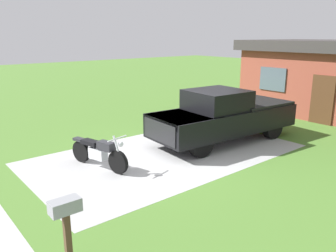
% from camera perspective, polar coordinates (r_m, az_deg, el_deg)
% --- Properties ---
extents(ground_plane, '(80.00, 80.00, 0.00)m').
position_cam_1_polar(ground_plane, '(11.11, -0.17, -4.71)').
color(ground_plane, '#4B762D').
extents(driveway_pad, '(4.81, 8.61, 0.01)m').
position_cam_1_polar(driveway_pad, '(11.11, -0.17, -4.70)').
color(driveway_pad, '#A8A8A8').
rests_on(driveway_pad, ground).
extents(motorcycle, '(2.17, 0.88, 1.09)m').
position_cam_1_polar(motorcycle, '(10.07, -11.45, -4.29)').
color(motorcycle, black).
rests_on(motorcycle, ground).
extents(pickup_truck, '(2.40, 5.75, 1.90)m').
position_cam_1_polar(pickup_truck, '(12.44, 9.55, 1.80)').
color(pickup_truck, black).
rests_on(pickup_truck, ground).
extents(mailbox, '(0.26, 0.48, 1.26)m').
position_cam_1_polar(mailbox, '(5.79, -16.69, -14.19)').
color(mailbox, '#4C3823').
rests_on(mailbox, ground).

